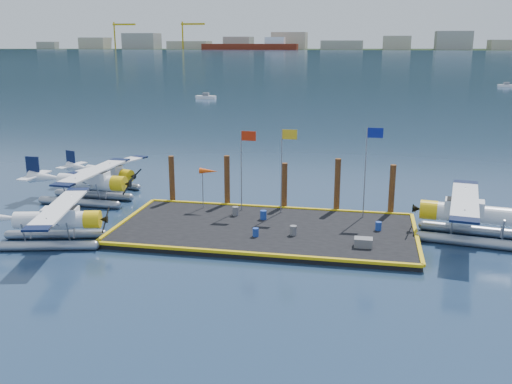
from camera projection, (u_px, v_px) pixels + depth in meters
ground at (265, 233)px, 38.93m from camera, size 4000.00×4000.00×0.00m
dock at (265, 230)px, 38.88m from camera, size 20.00×10.00×0.40m
dock_bumpers at (265, 226)px, 38.81m from camera, size 20.25×10.25×0.18m
far_backdrop at (454, 42)px, 1639.70m from camera, size 3050.00×2050.00×810.00m
seaplane_a at (55, 222)px, 36.45m from camera, size 8.85×9.59×3.40m
seaplane_b at (90, 184)px, 45.92m from camera, size 9.16×10.09×3.59m
seaplane_c at (108, 175)px, 50.09m from camera, size 8.12×8.69×3.11m
seaplane_d at (471, 217)px, 37.17m from camera, size 9.66×10.61×3.75m
drum_0 at (235, 211)px, 41.53m from camera, size 0.46×0.46×0.64m
drum_1 at (293, 230)px, 37.29m from camera, size 0.45×0.45×0.63m
drum_3 at (256, 232)px, 37.04m from camera, size 0.40×0.40×0.56m
drum_4 at (378, 226)px, 38.25m from camera, size 0.41×0.41×0.58m
drum_5 at (263, 215)px, 40.61m from camera, size 0.46×0.46×0.64m
crate at (363, 242)px, 35.18m from camera, size 1.12×0.74×0.56m
flagpole_red at (244, 158)px, 41.84m from camera, size 1.14×0.08×6.00m
flagpole_yellow at (284, 158)px, 41.25m from camera, size 1.14×0.08×6.20m
flagpole_blue at (369, 159)px, 40.09m from camera, size 1.14×0.08×6.50m
windsock at (208, 172)px, 42.65m from camera, size 1.40×0.44×3.12m
piling_0 at (172, 181)px, 45.13m from camera, size 0.44×0.44×4.00m
piling_1 at (227, 182)px, 44.26m from camera, size 0.44×0.44×4.20m
piling_2 at (284, 187)px, 43.48m from camera, size 0.44×0.44×3.80m
piling_3 at (337, 187)px, 42.66m from camera, size 0.44×0.44×4.30m
piling_4 at (392, 191)px, 41.96m from camera, size 0.44×0.44×4.00m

